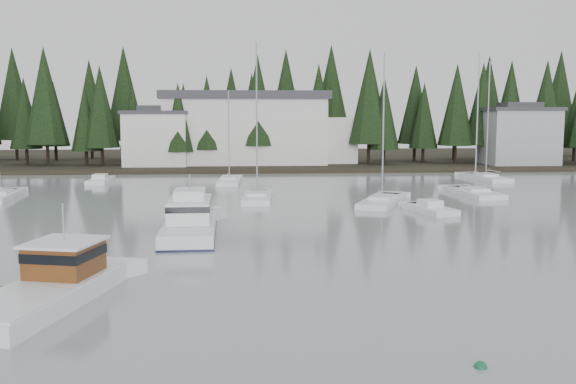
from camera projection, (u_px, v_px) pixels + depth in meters
name	position (u px, v px, depth m)	size (l,w,h in m)	color
far_shore_land	(274.00, 160.00, 113.30)	(240.00, 54.00, 1.00)	black
conifer_treeline	(277.00, 165.00, 102.40)	(200.00, 22.00, 20.00)	black
house_west	(157.00, 137.00, 93.68)	(9.54, 7.42, 8.75)	silver
house_east_a	(518.00, 135.00, 96.35)	(10.60, 8.48, 9.25)	#999EA0
harbor_inn	(259.00, 129.00, 97.88)	(29.50, 11.50, 10.90)	silver
lobster_boat_brown	(46.00, 291.00, 27.05)	(6.19, 9.89, 4.65)	white
cabin_cruiser_center	(190.00, 224.00, 42.52)	(3.63, 10.86, 4.63)	white
sailboat_0	(475.00, 194.00, 63.42)	(3.51, 8.49, 14.39)	white
sailboat_2	(382.00, 203.00, 57.22)	(6.19, 9.34, 13.89)	white
sailboat_3	(229.00, 182.00, 74.69)	(2.84, 8.23, 11.18)	white
sailboat_5	(1.00, 198.00, 60.98)	(3.38, 8.89, 12.23)	white
sailboat_6	(257.00, 199.00, 59.72)	(3.02, 8.47, 15.03)	white
sailboat_9	(486.00, 179.00, 78.48)	(3.62, 8.91, 14.85)	white
runabout_1	(430.00, 211.00, 52.30)	(3.59, 5.85, 1.42)	white
runabout_3	(100.00, 182.00, 74.95)	(2.24, 6.03, 1.42)	white
mooring_buoy_green	(480.00, 368.00, 20.21)	(0.42, 0.42, 0.42)	#145933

